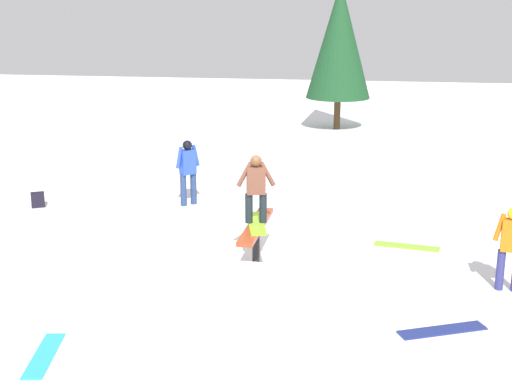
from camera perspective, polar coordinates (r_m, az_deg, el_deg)
The scene contains 11 objects.
ground_plane at distance 13.15m, azimuth -0.00°, elevation -5.75°, with size 60.00×60.00×0.00m, color white.
rail_feature at distance 12.93m, azimuth -0.00°, elevation -3.10°, with size 2.10×0.36×0.77m.
snow_kicker_ramp at distance 11.12m, azimuth -2.13°, elevation -8.40°, with size 1.80×1.50×0.52m, color white.
main_rider_on_rail at distance 12.72m, azimuth -0.00°, elevation 0.09°, with size 1.37×0.70×1.27m.
bystander_blue at distance 16.65m, azimuth -5.47°, elevation 1.85°, with size 0.49×0.51×1.54m.
bystander_orange at distance 12.45m, azimuth 19.72°, elevation -3.96°, with size 0.24×0.59×1.44m.
loose_snowboard_lime at distance 14.30m, azimuth 11.96°, elevation -4.28°, with size 1.26×0.28×0.02m, color #8AD730.
loose_snowboard_navy at distance 10.99m, azimuth 14.67°, elevation -10.65°, with size 1.35×0.28×0.02m, color navy.
loose_snowboard_cyan at distance 10.38m, azimuth -16.59°, elevation -12.42°, with size 1.27×0.28×0.02m, color #2CB8D5.
backpack_on_snow at distance 17.34m, azimuth -17.06°, elevation -0.60°, with size 0.30×0.22×0.34m, color black.
pine_tree_far at distance 26.26m, azimuth 6.68°, elevation 11.96°, with size 2.33×2.33×5.29m.
Camera 1 is at (-12.12, -1.90, 4.74)m, focal length 50.00 mm.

